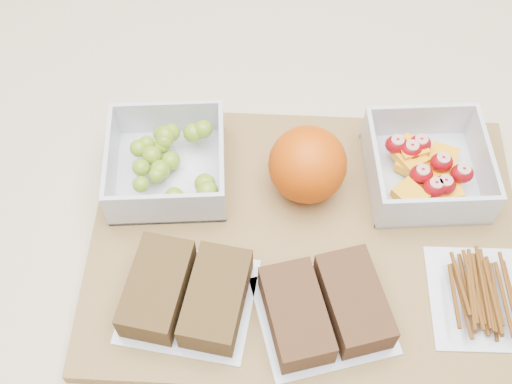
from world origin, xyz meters
TOP-DOWN VIEW (x-y plane):
  - counter at (0.00, 0.00)m, footprint 1.20×0.90m
  - cutting_board at (0.03, -0.03)m, footprint 0.45×0.34m
  - grape_container at (-0.10, 0.05)m, footprint 0.12×0.12m
  - fruit_container at (0.15, 0.03)m, footprint 0.12×0.12m
  - orange at (0.03, 0.03)m, footprint 0.08×0.08m
  - sandwich_bag_left at (-0.09, -0.09)m, footprint 0.14×0.13m
  - sandwich_bag_center at (0.04, -0.11)m, footprint 0.13×0.12m
  - pretzel_bag at (0.18, -0.10)m, footprint 0.09×0.11m

SIDE VIEW (x-z plane):
  - counter at x=0.00m, z-range 0.00..0.90m
  - cutting_board at x=0.03m, z-range 0.90..0.92m
  - pretzel_bag at x=0.18m, z-range 0.92..0.94m
  - sandwich_bag_center at x=0.04m, z-range 0.92..0.95m
  - sandwich_bag_left at x=-0.09m, z-range 0.92..0.95m
  - fruit_container at x=0.15m, z-range 0.91..0.96m
  - grape_container at x=-0.10m, z-range 0.91..0.96m
  - orange at x=0.03m, z-range 0.92..0.99m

